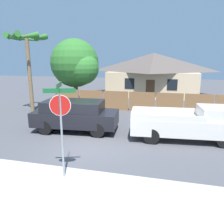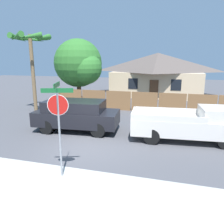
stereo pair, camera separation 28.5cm
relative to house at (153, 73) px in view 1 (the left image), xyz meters
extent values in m
plane|color=#47474C|center=(-1.81, -17.45, -2.48)|extent=(80.00, 80.00, 0.00)
cube|color=#A3A39E|center=(-1.81, -21.05, -2.48)|extent=(36.00, 3.20, 0.01)
cube|color=brown|center=(-6.55, -9.44, -1.71)|extent=(2.03, 0.06, 1.56)
cube|color=brown|center=(-4.44, -9.44, -1.71)|extent=(2.03, 0.06, 1.56)
cube|color=brown|center=(-2.33, -9.44, -1.71)|extent=(2.03, 0.06, 1.56)
cube|color=brown|center=(-0.21, -9.44, -1.71)|extent=(2.03, 0.06, 1.56)
cube|color=brown|center=(1.90, -9.44, -1.71)|extent=(2.03, 0.06, 1.56)
cube|color=brown|center=(4.02, -9.44, -1.71)|extent=(2.03, 0.06, 1.56)
cube|color=brown|center=(-7.61, -9.44, -1.66)|extent=(0.12, 0.12, 1.66)
cube|color=beige|center=(0.00, 0.00, -1.13)|extent=(9.65, 7.38, 2.70)
pyramid|color=#514742|center=(0.00, 0.00, 1.26)|extent=(10.43, 7.97, 2.09)
cube|color=black|center=(-2.17, -3.71, -0.92)|extent=(1.00, 0.04, 1.10)
cube|color=black|center=(2.17, -3.71, -0.92)|extent=(1.00, 0.04, 1.10)
cube|color=brown|center=(0.00, -3.71, -1.48)|extent=(0.90, 0.04, 2.00)
cylinder|color=brown|center=(-6.56, -7.63, -1.44)|extent=(0.40, 0.40, 2.08)
sphere|color=#2D6B28|center=(-6.56, -7.63, 1.22)|extent=(4.32, 4.32, 4.32)
sphere|color=#31732C|center=(-5.59, -8.17, 0.79)|extent=(2.81, 2.81, 2.81)
cylinder|color=brown|center=(-8.62, -11.53, 0.45)|extent=(0.28, 0.28, 5.86)
cone|color=#2D6B28|center=(-7.59, -11.53, 3.10)|extent=(0.44, 1.92, 0.73)
cone|color=#2D6B28|center=(-8.10, -10.64, 3.10)|extent=(1.88, 1.34, 0.73)
cone|color=#2D6B28|center=(-9.13, -10.64, 3.10)|extent=(1.88, 1.34, 0.73)
cone|color=#2D6B28|center=(-9.65, -11.53, 3.10)|extent=(0.44, 1.92, 0.73)
cone|color=#2D6B28|center=(-9.13, -12.43, 3.10)|extent=(1.88, 1.34, 0.73)
cone|color=#2D6B28|center=(-8.10, -12.43, 3.10)|extent=(1.88, 1.34, 0.73)
cube|color=black|center=(-3.32, -15.24, -1.71)|extent=(4.89, 2.43, 0.80)
cube|color=black|center=(-3.44, -15.25, -1.02)|extent=(3.46, 2.14, 0.59)
cube|color=black|center=(-1.87, -15.11, -1.02)|extent=(0.22, 1.77, 0.49)
cylinder|color=black|center=(-1.94, -14.22, -2.09)|extent=(0.78, 0.22, 0.78)
cylinder|color=black|center=(-1.78, -16.01, -2.09)|extent=(0.78, 0.22, 0.78)
cylinder|color=black|center=(-4.86, -14.48, -2.09)|extent=(0.78, 0.22, 0.78)
cylinder|color=black|center=(-4.70, -16.27, -2.09)|extent=(0.78, 0.22, 0.78)
cube|color=silver|center=(2.65, -15.24, -1.70)|extent=(5.58, 2.37, 0.82)
cube|color=silver|center=(4.14, -15.11, -1.01)|extent=(1.89, 1.89, 0.57)
cube|color=silver|center=(1.65, -14.43, -1.15)|extent=(3.41, 0.38, 0.29)
cube|color=silver|center=(1.81, -16.22, -1.15)|extent=(3.41, 0.38, 0.29)
cube|color=silver|center=(-0.02, -15.48, -1.15)|extent=(0.24, 1.80, 0.29)
cylinder|color=black|center=(4.25, -14.26, -2.09)|extent=(0.78, 0.22, 0.78)
cylinder|color=black|center=(0.89, -14.56, -2.09)|extent=(0.78, 0.22, 0.78)
cylinder|color=black|center=(1.04, -16.22, -2.09)|extent=(0.78, 0.22, 0.78)
cylinder|color=gray|center=(-1.72, -20.08, -1.01)|extent=(0.07, 0.07, 2.94)
cylinder|color=red|center=(-1.72, -20.08, 0.08)|extent=(0.64, 0.23, 0.66)
cylinder|color=white|center=(-1.72, -20.08, 0.08)|extent=(0.67, 0.23, 0.70)
cube|color=#19602D|center=(-1.72, -20.08, 0.56)|extent=(1.00, 0.35, 0.15)
cube|color=#19602D|center=(-1.72, -20.08, 0.74)|extent=(0.32, 0.90, 0.15)
camera|label=1|loc=(1.61, -26.42, 1.52)|focal=35.00mm
camera|label=2|loc=(1.88, -26.35, 1.52)|focal=35.00mm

